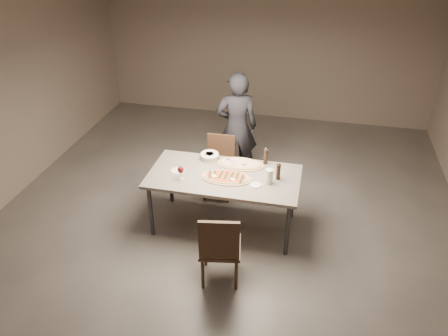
% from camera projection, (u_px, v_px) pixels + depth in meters
% --- Properties ---
extents(room, '(7.00, 7.00, 7.00)m').
position_uv_depth(room, '(224.00, 126.00, 4.86)').
color(room, '#5C564F').
rests_on(room, ground).
extents(dining_table, '(1.80, 0.90, 0.75)m').
position_uv_depth(dining_table, '(224.00, 179.00, 5.23)').
color(dining_table, slate).
rests_on(dining_table, ground).
extents(zucchini_pizza, '(0.60, 0.33, 0.05)m').
position_uv_depth(zucchini_pizza, '(226.00, 177.00, 5.12)').
color(zucchini_pizza, tan).
rests_on(zucchini_pizza, dining_table).
extents(ham_pizza, '(0.58, 0.32, 0.04)m').
position_uv_depth(ham_pizza, '(240.00, 164.00, 5.39)').
color(ham_pizza, tan).
rests_on(ham_pizza, dining_table).
extents(bread_basket, '(0.24, 0.24, 0.08)m').
position_uv_depth(bread_basket, '(210.00, 156.00, 5.50)').
color(bread_basket, '#F1E0C3').
rests_on(bread_basket, dining_table).
extents(oil_dish, '(0.13, 0.13, 0.02)m').
position_uv_depth(oil_dish, '(256.00, 185.00, 5.00)').
color(oil_dish, white).
rests_on(oil_dish, dining_table).
extents(pepper_mill_left, '(0.06, 0.06, 0.22)m').
position_uv_depth(pepper_mill_left, '(278.00, 171.00, 5.07)').
color(pepper_mill_left, black).
rests_on(pepper_mill_left, dining_table).
extents(pepper_mill_right, '(0.06, 0.06, 0.22)m').
position_uv_depth(pepper_mill_right, '(266.00, 156.00, 5.38)').
color(pepper_mill_right, black).
rests_on(pepper_mill_right, dining_table).
extents(carafe, '(0.09, 0.09, 0.18)m').
position_uv_depth(carafe, '(269.00, 176.00, 5.00)').
color(carafe, silver).
rests_on(carafe, dining_table).
extents(wine_glass, '(0.08, 0.08, 0.17)m').
position_uv_depth(wine_glass, '(181.00, 170.00, 5.07)').
color(wine_glass, silver).
rests_on(wine_glass, dining_table).
extents(side_plate, '(0.17, 0.17, 0.01)m').
position_uv_depth(side_plate, '(178.00, 171.00, 5.27)').
color(side_plate, white).
rests_on(side_plate, dining_table).
extents(chair_near, '(0.50, 0.50, 0.91)m').
position_uv_depth(chair_near, '(220.00, 246.00, 4.47)').
color(chair_near, '#40291B').
rests_on(chair_near, ground).
extents(chair_far, '(0.41, 0.41, 0.85)m').
position_uv_depth(chair_far, '(220.00, 162.00, 6.00)').
color(chair_far, '#40291B').
rests_on(chair_far, ground).
extents(diner, '(0.67, 0.53, 1.62)m').
position_uv_depth(diner, '(237.00, 127.00, 6.18)').
color(diner, black).
rests_on(diner, ground).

